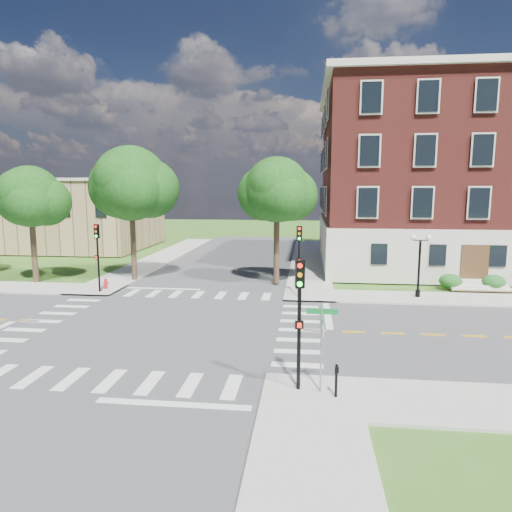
# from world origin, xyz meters

# --- Properties ---
(ground) EXTENTS (160.00, 160.00, 0.00)m
(ground) POSITION_xyz_m (0.00, 0.00, 0.00)
(ground) COLOR #2F5A19
(ground) RESTS_ON ground
(road_ew) EXTENTS (90.00, 12.00, 0.01)m
(road_ew) POSITION_xyz_m (0.00, 0.00, 0.01)
(road_ew) COLOR #3D3D3F
(road_ew) RESTS_ON ground
(road_ns) EXTENTS (12.00, 90.00, 0.01)m
(road_ns) POSITION_xyz_m (0.00, 0.00, 0.01)
(road_ns) COLOR #3D3D3F
(road_ns) RESTS_ON ground
(sidewalk_ne) EXTENTS (34.00, 34.00, 0.12)m
(sidewalk_ne) POSITION_xyz_m (15.38, 15.38, 0.06)
(sidewalk_ne) COLOR #9E9B93
(sidewalk_ne) RESTS_ON ground
(sidewalk_nw) EXTENTS (34.00, 34.00, 0.12)m
(sidewalk_nw) POSITION_xyz_m (-15.38, 15.38, 0.06)
(sidewalk_nw) COLOR #9E9B93
(sidewalk_nw) RESTS_ON ground
(crosswalk_east) EXTENTS (2.20, 10.20, 0.02)m
(crosswalk_east) POSITION_xyz_m (7.20, 0.00, 0.00)
(crosswalk_east) COLOR silver
(crosswalk_east) RESTS_ON ground
(stop_bar_east) EXTENTS (0.40, 5.50, 0.00)m
(stop_bar_east) POSITION_xyz_m (8.80, 3.00, 0.00)
(stop_bar_east) COLOR silver
(stop_bar_east) RESTS_ON ground
(main_building) EXTENTS (30.60, 22.40, 16.50)m
(main_building) POSITION_xyz_m (24.00, 21.99, 8.34)
(main_building) COLOR beige
(main_building) RESTS_ON ground
(secondary_building) EXTENTS (20.40, 15.40, 8.30)m
(secondary_building) POSITION_xyz_m (-22.00, 30.00, 4.28)
(secondary_building) COLOR #927950
(secondary_building) RESTS_ON ground
(tree_b) EXTENTS (4.68, 4.68, 8.97)m
(tree_b) POSITION_xyz_m (-13.56, 9.63, 6.72)
(tree_b) COLOR #302418
(tree_b) RESTS_ON ground
(tree_c) EXTENTS (5.84, 5.84, 10.55)m
(tree_c) POSITION_xyz_m (-6.23, 11.40, 7.72)
(tree_c) COLOR #302418
(tree_c) RESTS_ON ground
(tree_d) EXTENTS (4.91, 4.91, 9.61)m
(tree_d) POSITION_xyz_m (5.20, 11.14, 7.24)
(tree_d) COLOR #302418
(tree_d) RESTS_ON ground
(traffic_signal_se) EXTENTS (0.37, 0.43, 4.80)m
(traffic_signal_se) POSITION_xyz_m (7.29, -7.33, 3.19)
(traffic_signal_se) COLOR black
(traffic_signal_se) RESTS_ON ground
(traffic_signal_ne) EXTENTS (0.38, 0.46, 4.80)m
(traffic_signal_ne) POSITION_xyz_m (7.00, 7.05, 3.19)
(traffic_signal_ne) COLOR black
(traffic_signal_ne) RESTS_ON ground
(traffic_signal_nw) EXTENTS (0.37, 0.43, 4.80)m
(traffic_signal_nw) POSITION_xyz_m (-7.07, 6.92, 3.19)
(traffic_signal_nw) COLOR black
(traffic_signal_nw) RESTS_ON ground
(twin_lamp_west) EXTENTS (1.36, 0.36, 4.23)m
(twin_lamp_west) POSITION_xyz_m (15.01, 7.87, 2.52)
(twin_lamp_west) COLOR black
(twin_lamp_west) RESTS_ON ground
(street_sign_pole) EXTENTS (1.10, 1.10, 3.10)m
(street_sign_pole) POSITION_xyz_m (8.10, -7.43, 2.31)
(street_sign_pole) COLOR gray
(street_sign_pole) RESTS_ON ground
(push_button_post) EXTENTS (0.14, 0.21, 1.20)m
(push_button_post) POSITION_xyz_m (8.63, -7.83, 0.80)
(push_button_post) COLOR black
(push_button_post) RESTS_ON ground
(fire_hydrant) EXTENTS (0.35, 0.35, 0.75)m
(fire_hydrant) POSITION_xyz_m (-7.07, 7.95, 0.46)
(fire_hydrant) COLOR #B50D1D
(fire_hydrant) RESTS_ON ground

